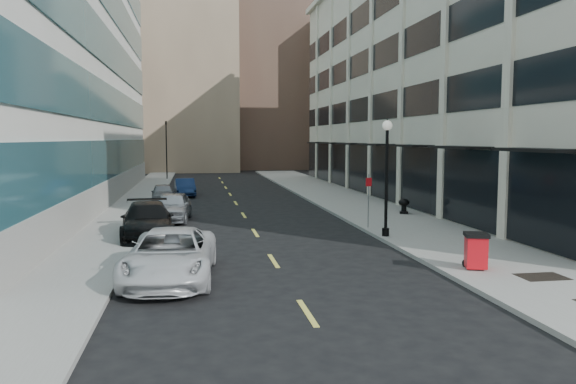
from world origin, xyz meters
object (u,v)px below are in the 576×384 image
object	(u,v)px
car_black_pickup	(147,221)
sign_post	(369,193)
car_silver_sedan	(172,207)
traffic_signal	(166,125)
lamppost	(387,167)
urn_planter	(404,204)
trash_bin	(476,250)
car_grey_sedan	(163,193)
car_white_van	(170,256)
car_blue_sedan	(185,187)

from	to	relation	value
car_black_pickup	sign_post	size ratio (longest dim) A/B	2.14
sign_post	car_silver_sedan	bearing A→B (deg)	144.57
traffic_signal	lamppost	xyz separation A→B (m)	(10.83, -36.59, -2.62)
traffic_signal	urn_planter	size ratio (longest dim) A/B	8.34
trash_bin	lamppost	size ratio (longest dim) A/B	0.23
car_black_pickup	sign_post	distance (m)	10.09
car_grey_sedan	urn_planter	xyz separation A→B (m)	(13.55, -8.89, 0.01)
car_white_van	trash_bin	world-z (taller)	car_white_van
trash_bin	sign_post	size ratio (longest dim) A/B	0.47
car_grey_sedan	lamppost	bearing A→B (deg)	-60.64
car_white_van	trash_bin	bearing A→B (deg)	0.28
urn_planter	car_grey_sedan	bearing A→B (deg)	146.74
urn_planter	car_silver_sedan	bearing A→B (deg)	178.41
car_silver_sedan	sign_post	bearing A→B (deg)	-22.24
car_grey_sedan	trash_bin	size ratio (longest dim) A/B	3.25
car_black_pickup	trash_bin	distance (m)	13.56
car_blue_sedan	car_grey_sedan	size ratio (longest dim) A/B	1.06
car_black_pickup	lamppost	xyz separation A→B (m)	(10.06, -1.82, 2.33)
car_grey_sedan	car_white_van	bearing A→B (deg)	-90.06
car_grey_sedan	car_silver_sedan	bearing A→B (deg)	-87.42
car_black_pickup	car_white_van	bearing A→B (deg)	-84.91
traffic_signal	car_blue_sedan	distance (m)	17.62
car_black_pickup	car_blue_sedan	world-z (taller)	car_black_pickup
car_black_pickup	car_grey_sedan	distance (m)	13.78
car_white_van	car_silver_sedan	size ratio (longest dim) A/B	1.26
car_blue_sedan	car_grey_sedan	distance (m)	4.46
traffic_signal	car_black_pickup	xyz separation A→B (m)	(0.77, -34.77, -4.94)
traffic_signal	lamppost	bearing A→B (deg)	-73.51
trash_bin	traffic_signal	bearing A→B (deg)	122.43
car_blue_sedan	car_silver_sedan	bearing A→B (deg)	-96.58
trash_bin	lamppost	distance (m)	6.77
sign_post	lamppost	bearing A→B (deg)	-97.48
car_silver_sedan	lamppost	size ratio (longest dim) A/B	0.88
traffic_signal	car_blue_sedan	world-z (taller)	traffic_signal
car_white_van	car_silver_sedan	world-z (taller)	car_white_van
car_black_pickup	car_blue_sedan	bearing A→B (deg)	81.28
traffic_signal	sign_post	size ratio (longest dim) A/B	2.79
traffic_signal	urn_planter	xyz separation A→B (m)	(14.25, -29.89, -5.06)
trash_bin	car_white_van	bearing A→B (deg)	-166.93
car_black_pickup	trash_bin	bearing A→B (deg)	-41.39
trash_bin	lamppost	bearing A→B (deg)	114.42
car_silver_sedan	car_blue_sedan	bearing A→B (deg)	92.97
car_blue_sedan	trash_bin	size ratio (longest dim) A/B	3.44
traffic_signal	car_grey_sedan	world-z (taller)	traffic_signal
lamppost	urn_planter	size ratio (longest dim) A/B	6.01
trash_bin	lamppost	xyz separation A→B (m)	(-0.79, 6.31, 2.32)
lamppost	sign_post	size ratio (longest dim) A/B	2.01
car_blue_sedan	lamppost	distance (m)	21.82
trash_bin	urn_planter	world-z (taller)	trash_bin
car_blue_sedan	car_grey_sedan	world-z (taller)	car_blue_sedan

